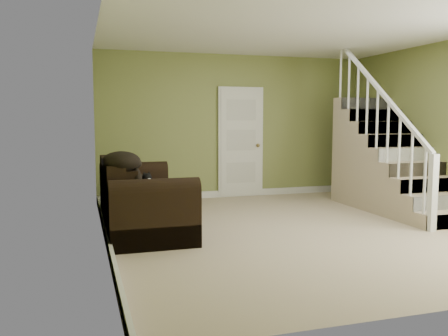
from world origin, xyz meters
TOP-DOWN VIEW (x-y plane):
  - floor at (0.00, 0.00)m, footprint 5.00×5.50m
  - ceiling at (0.00, 0.00)m, footprint 5.00×5.50m
  - wall_back at (0.00, 2.75)m, footprint 5.00×0.04m
  - wall_left at (-2.50, 0.00)m, footprint 0.04×5.50m
  - baseboard_back at (0.00, 2.72)m, footprint 5.00×0.04m
  - baseboard_left at (-2.47, 0.00)m, footprint 0.04×5.50m
  - door at (0.10, 2.71)m, footprint 0.86×0.12m
  - staircase at (1.99, 0.97)m, footprint 1.00×2.51m
  - sofa at (-2.02, 0.64)m, footprint 1.00×2.33m
  - side_table at (-2.19, 1.23)m, footprint 0.58×0.58m
  - cat at (-1.96, 0.87)m, footprint 0.33×0.52m
  - banana at (-1.71, 0.14)m, footprint 0.09×0.23m
  - throw_pillow at (-2.05, 1.44)m, footprint 0.26×0.50m
  - throw_blanket at (-2.29, -0.00)m, footprint 0.49×0.62m

SIDE VIEW (x-z plane):
  - floor at x=0.00m, z-range -0.01..0.01m
  - baseboard_back at x=0.00m, z-range 0.00..0.12m
  - baseboard_left at x=-2.47m, z-range 0.00..0.12m
  - side_table at x=-2.19m, z-range -0.11..0.77m
  - sofa at x=-2.02m, z-range -0.11..0.81m
  - banana at x=-1.71m, z-range 0.50..0.56m
  - cat at x=-1.96m, z-range 0.47..0.73m
  - staircase at x=1.99m, z-range -0.77..2.05m
  - throw_pillow at x=-2.05m, z-range 0.45..0.95m
  - throw_blanket at x=-2.29m, z-range 0.83..1.07m
  - door at x=0.10m, z-range 0.00..2.02m
  - wall_back at x=0.00m, z-range 0.00..2.60m
  - wall_left at x=-2.50m, z-range 0.00..2.60m
  - ceiling at x=0.00m, z-range 2.60..2.60m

